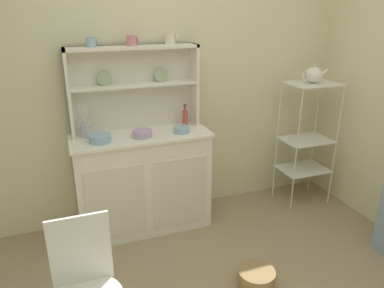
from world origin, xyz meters
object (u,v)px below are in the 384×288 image
hutch_shelf_unit (133,81)px  utensil_jar (86,130)px  hutch_cabinet (143,181)px  wire_chair (85,282)px  cup_sky_0 (91,42)px  floor_basket (256,278)px  porcelain_teapot (314,75)px  jam_bottle (185,117)px  bowl_mixing_large (100,138)px  bakers_rack (307,131)px

hutch_shelf_unit → utensil_jar: bearing=-168.1°
hutch_cabinet → hutch_shelf_unit: 0.83m
wire_chair → cup_sky_0: (0.26, 1.30, 1.05)m
hutch_cabinet → floor_basket: 1.20m
floor_basket → cup_sky_0: size_ratio=3.15×
floor_basket → porcelain_teapot: 1.81m
utensil_jar → porcelain_teapot: (1.97, -0.15, 0.33)m
jam_bottle → porcelain_teapot: 1.21m
hutch_cabinet → porcelain_teapot: size_ratio=4.74×
wire_chair → bowl_mixing_large: size_ratio=5.18×
bowl_mixing_large → utensil_jar: bearing=119.7°
wire_chair → cup_sky_0: 1.69m
bakers_rack → jam_bottle: bakers_rack is taller
bakers_rack → utensil_jar: bakers_rack is taller
hutch_cabinet → jam_bottle: jam_bottle is taller
hutch_shelf_unit → cup_sky_0: 0.44m
jam_bottle → cup_sky_0: bearing=177.1°
wire_chair → floor_basket: bearing=28.1°
hutch_cabinet → bowl_mixing_large: bowl_mixing_large is taller
hutch_cabinet → hutch_shelf_unit: bearing=90.0°
wire_chair → utensil_jar: utensil_jar is taller
cup_sky_0 → jam_bottle: bearing=-2.9°
hutch_cabinet → porcelain_teapot: bearing=-2.7°
hutch_shelf_unit → floor_basket: bearing=-65.0°
bowl_mixing_large → utensil_jar: 0.18m
cup_sky_0 → bakers_rack: bearing=-6.0°
hutch_shelf_unit → bowl_mixing_large: (-0.32, -0.24, -0.37)m
bakers_rack → jam_bottle: size_ratio=6.25×
hutch_shelf_unit → utensil_jar: (-0.41, -0.09, -0.34)m
hutch_shelf_unit → wire_chair: bearing=-112.9°
floor_basket → utensil_jar: utensil_jar is taller
hutch_cabinet → cup_sky_0: size_ratio=13.75×
cup_sky_0 → jam_bottle: (0.72, -0.04, -0.64)m
hutch_shelf_unit → hutch_cabinet: bearing=-90.0°
hutch_cabinet → bakers_rack: (1.56, -0.07, 0.28)m
bakers_rack → bowl_mixing_large: bearing=180.0°
bakers_rack → floor_basket: bakers_rack is taller
jam_bottle → floor_basket: bearing=-83.0°
jam_bottle → wire_chair: bearing=-127.7°
floor_basket → cup_sky_0: (-0.85, 1.12, 1.50)m
hutch_cabinet → wire_chair: (-0.57, -1.18, 0.08)m
utensil_jar → bakers_rack: bearing=-4.4°
hutch_cabinet → utensil_jar: size_ratio=4.49×
floor_basket → utensil_jar: 1.67m
wire_chair → utensil_jar: 1.33m
wire_chair → jam_bottle: 1.65m
hutch_shelf_unit → bakers_rack: hutch_shelf_unit is taller
floor_basket → bowl_mixing_large: 1.51m
utensil_jar → porcelain_teapot: porcelain_teapot is taller
bowl_mixing_large → porcelain_teapot: size_ratio=0.70×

